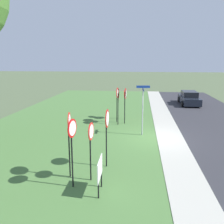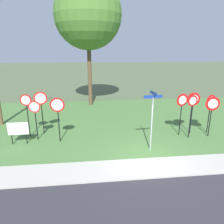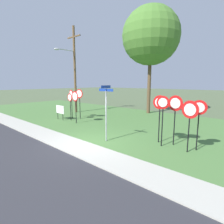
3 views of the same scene
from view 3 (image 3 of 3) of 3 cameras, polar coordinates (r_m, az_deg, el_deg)
The scene contains 16 objects.
ground_plane at distance 9.95m, azimuth -7.55°, elevation -9.90°, with size 160.00×160.00×0.00m, color #4C5B3D.
sidewalk_strip at distance 9.47m, azimuth -11.28°, elevation -10.83°, with size 44.00×1.60×0.06m, color #ADAA9E.
grass_median at distance 14.43m, azimuth 10.81°, elevation -3.79°, with size 44.00×12.00×0.04m, color #477038.
stop_sign_near_left at distance 16.47m, azimuth -12.90°, elevation 4.45°, with size 0.68×0.14×2.59m.
stop_sign_near_right at distance 15.70m, azimuth -13.30°, elevation 3.47°, with size 0.68×0.11×2.32m.
stop_sign_far_left at distance 14.35m, azimuth -11.70°, elevation 3.82°, with size 0.79×0.10×2.56m.
stop_sign_far_center at distance 16.05m, azimuth -10.40°, elevation 4.68°, with size 0.78×0.15×2.66m.
yield_sign_near_left at distance 9.20m, azimuth 15.92°, elevation 0.82°, with size 0.65×0.13×2.59m.
yield_sign_near_right at distance 8.81m, azimuth 23.61°, elevation -0.59°, with size 0.82×0.17×2.45m.
yield_sign_far_left at distance 9.77m, azimuth 15.00°, elevation 1.40°, with size 0.74×0.14×2.58m.
yield_sign_far_right at distance 9.59m, azimuth 19.55°, elevation 1.18°, with size 0.80×0.12×2.60m.
yield_sign_center at distance 9.27m, azimuth 26.05°, elevation -0.40°, with size 0.69×0.16×2.44m.
street_name_post at distance 9.74m, azimuth -1.92°, elevation 1.10°, with size 0.96×0.81×3.09m.
utility_pole at distance 19.83m, azimuth -12.24°, elevation 13.91°, with size 2.10×2.47×8.99m.
notice_board at distance 16.25m, azimuth -16.30°, elevation 0.55°, with size 1.10×0.07×1.25m.
oak_tree_left at distance 19.76m, azimuth 12.31°, elevation 22.64°, with size 5.77×5.77×10.72m.
Camera 3 is at (7.15, -6.10, 3.29)m, focal length 28.54 mm.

